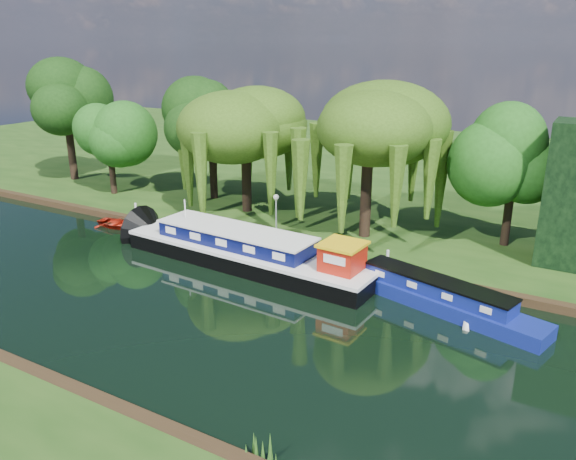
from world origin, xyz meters
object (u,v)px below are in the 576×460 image
Objects in this scene: red_dinghy at (117,227)px; white_cruiser at (467,320)px; dutch_barge at (250,252)px; narrowboat at (436,296)px.

white_cruiser reaches higher than red_dinghy.
dutch_barge is 6.24× the size of white_cruiser.
dutch_barge is 5.21× the size of red_dinghy.
dutch_barge reaches higher than narrowboat.
white_cruiser is (24.77, -1.86, 0.00)m from red_dinghy.
narrowboat is 3.57× the size of red_dinghy.
dutch_barge reaches higher than red_dinghy.
narrowboat is 1.92m from white_cruiser.
narrowboat reaches higher than red_dinghy.
dutch_barge is 12.70m from white_cruiser.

